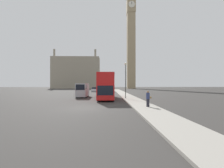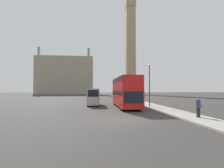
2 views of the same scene
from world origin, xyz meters
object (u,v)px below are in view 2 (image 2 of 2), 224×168
object	(u,v)px
clock_tower	(130,32)
red_double_decker_bus	(125,91)
parked_sedan	(94,96)
white_van	(93,96)
pedestrian	(198,108)
street_lamp	(149,79)

from	to	relation	value
clock_tower	red_double_decker_bus	distance (m)	77.51
red_double_decker_bus	parked_sedan	world-z (taller)	red_double_decker_bus
red_double_decker_bus	white_van	world-z (taller)	red_double_decker_bus
pedestrian	street_lamp	world-z (taller)	street_lamp
pedestrian	parked_sedan	xyz separation A→B (m)	(-9.26, 37.78, -0.28)
clock_tower	street_lamp	bearing A→B (deg)	-99.42
red_double_decker_bus	clock_tower	bearing A→B (deg)	77.73
parked_sedan	red_double_decker_bus	bearing A→B (deg)	-80.28
red_double_decker_bus	street_lamp	distance (m)	3.94
red_double_decker_bus	parked_sedan	distance (m)	27.36
red_double_decker_bus	white_van	size ratio (longest dim) A/B	2.17
white_van	pedestrian	xyz separation A→B (m)	(9.36, -14.03, -0.47)
parked_sedan	street_lamp	bearing A→B (deg)	-74.01
clock_tower	red_double_decker_bus	xyz separation A→B (m)	(-15.00, -68.99, -31.99)
white_van	pedestrian	size ratio (longest dim) A/B	3.12
white_van	parked_sedan	world-z (taller)	white_van
white_van	pedestrian	bearing A→B (deg)	-56.27
white_van	pedestrian	distance (m)	16.87
red_double_decker_bus	pedestrian	distance (m)	11.91
clock_tower	street_lamp	xyz separation A→B (m)	(-11.61, -69.99, -30.26)
white_van	parked_sedan	bearing A→B (deg)	89.75
clock_tower	parked_sedan	world-z (taller)	clock_tower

